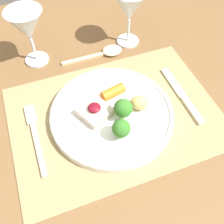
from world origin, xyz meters
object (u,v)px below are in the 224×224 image
at_px(wine_glass_near, 130,8).
at_px(spoon, 107,52).
at_px(dinner_plate, 112,114).
at_px(wine_glass_far, 27,27).
at_px(fork, 35,133).
at_px(knife, 184,98).

bearing_deg(wine_glass_near, spoon, -159.18).
relative_size(dinner_plate, wine_glass_far, 1.87).
bearing_deg(fork, knife, -3.32).
bearing_deg(wine_glass_far, spoon, -12.49).
bearing_deg(wine_glass_far, fork, -101.83).
bearing_deg(dinner_plate, wine_glass_far, 116.35).
bearing_deg(knife, spoon, 117.92).
height_order(dinner_plate, knife, dinner_plate).
distance_m(spoon, wine_glass_near, 0.13).
relative_size(wine_glass_near, wine_glass_far, 1.01).
bearing_deg(knife, wine_glass_far, 139.43).
height_order(fork, knife, knife).
relative_size(spoon, wine_glass_near, 1.13).
bearing_deg(wine_glass_near, dinner_plate, -119.82).
distance_m(dinner_plate, wine_glass_near, 0.30).
distance_m(knife, spoon, 0.26).
distance_m(wine_glass_near, wine_glass_far, 0.28).
bearing_deg(spoon, dinner_plate, -107.15).
xyz_separation_m(dinner_plate, wine_glass_near, (0.14, 0.25, 0.10)).
distance_m(spoon, wine_glass_far, 0.23).
xyz_separation_m(fork, wine_glass_near, (0.33, 0.23, 0.11)).
distance_m(fork, wine_glass_near, 0.42).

